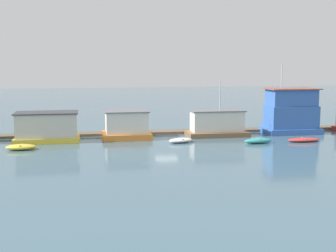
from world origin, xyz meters
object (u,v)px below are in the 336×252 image
object	(u,v)px
mooring_post_far_right	(45,132)
mooring_post_near_right	(112,128)
houseboat_brown	(217,124)
dinghy_red	(304,140)
dinghy_yellow	(21,147)
dinghy_white	(181,140)
houseboat_orange	(126,125)
mooring_post_far_left	(131,128)
dinghy_teal	(258,141)
houseboat_blue	(291,112)
houseboat_yellow	(47,127)

from	to	relation	value
mooring_post_far_right	mooring_post_near_right	world-z (taller)	mooring_post_near_right
houseboat_brown	dinghy_red	xyz separation A→B (m)	(7.98, -5.48, -1.14)
dinghy_yellow	dinghy_white	bearing A→B (deg)	4.47
dinghy_white	dinghy_red	world-z (taller)	dinghy_white
houseboat_brown	dinghy_white	distance (m)	6.29
dinghy_red	houseboat_orange	bearing A→B (deg)	163.33
dinghy_red	mooring_post_far_left	size ratio (longest dim) A/B	1.92
houseboat_brown	dinghy_teal	xyz separation A→B (m)	(2.87, -5.52, -1.08)
houseboat_blue	dinghy_red	size ratio (longest dim) A/B	2.28
houseboat_yellow	mooring_post_near_right	bearing A→B (deg)	16.50
houseboat_yellow	dinghy_white	size ratio (longest dim) A/B	2.30
mooring_post_far_right	mooring_post_far_left	world-z (taller)	mooring_post_far_left
dinghy_yellow	mooring_post_far_left	bearing A→B (deg)	30.02
dinghy_teal	houseboat_orange	bearing A→B (deg)	157.31
houseboat_orange	houseboat_brown	world-z (taller)	houseboat_brown
dinghy_white	mooring_post_far_left	xyz separation A→B (m)	(-4.74, 5.26, 0.69)
dinghy_yellow	dinghy_teal	xyz separation A→B (m)	(23.89, -0.63, -0.00)
houseboat_orange	houseboat_brown	distance (m)	10.37
houseboat_yellow	houseboat_blue	bearing A→B (deg)	1.99
houseboat_orange	houseboat_brown	xyz separation A→B (m)	(10.37, -0.02, -0.11)
dinghy_yellow	mooring_post_far_right	xyz separation A→B (m)	(1.81, 6.51, 0.42)
dinghy_teal	dinghy_red	size ratio (longest dim) A/B	0.91
houseboat_brown	mooring_post_far_left	size ratio (longest dim) A/B	3.71
dinghy_teal	mooring_post_near_right	bearing A→B (deg)	154.10
houseboat_yellow	mooring_post_far_right	xyz separation A→B (m)	(-0.35, 2.08, -0.84)
houseboat_orange	houseboat_blue	world-z (taller)	houseboat_blue
dinghy_teal	mooring_post_far_right	world-z (taller)	mooring_post_far_right
houseboat_orange	houseboat_blue	size ratio (longest dim) A/B	0.65
mooring_post_near_right	houseboat_brown	bearing A→B (deg)	-7.83
mooring_post_near_right	houseboat_orange	bearing A→B (deg)	-47.49
dinghy_teal	mooring_post_far_left	xyz separation A→B (m)	(-12.62, 7.15, 0.66)
houseboat_orange	mooring_post_near_right	size ratio (longest dim) A/B	2.70
dinghy_white	mooring_post_far_left	bearing A→B (deg)	132.00
houseboat_blue	dinghy_white	world-z (taller)	houseboat_blue
houseboat_blue	mooring_post_far_right	world-z (taller)	houseboat_blue
dinghy_red	mooring_post_far_left	world-z (taller)	mooring_post_far_left
houseboat_yellow	houseboat_brown	world-z (taller)	houseboat_brown
houseboat_blue	houseboat_brown	bearing A→B (deg)	-176.72
houseboat_blue	mooring_post_far_left	distance (m)	19.07
houseboat_yellow	dinghy_yellow	size ratio (longest dim) A/B	2.33
houseboat_brown	dinghy_red	distance (m)	9.75
houseboat_yellow	dinghy_red	xyz separation A→B (m)	(26.84, -5.03, -1.32)
mooring_post_far_left	mooring_post_near_right	world-z (taller)	mooring_post_near_right
houseboat_yellow	dinghy_red	bearing A→B (deg)	-10.62
houseboat_blue	mooring_post_far_right	bearing A→B (deg)	177.78
houseboat_brown	dinghy_red	world-z (taller)	houseboat_brown
dinghy_teal	houseboat_brown	bearing A→B (deg)	117.46
houseboat_blue	dinghy_red	xyz separation A→B (m)	(-1.25, -6.01, -2.27)
houseboat_orange	mooring_post_near_right	world-z (taller)	houseboat_orange
houseboat_blue	mooring_post_near_right	size ratio (longest dim) A/B	4.18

